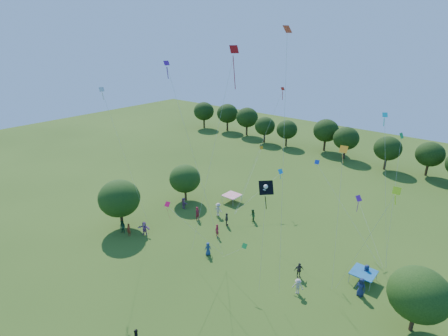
# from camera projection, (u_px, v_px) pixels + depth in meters

# --- Properties ---
(near_tree_west) EXTENTS (5.07, 5.07, 6.27)m
(near_tree_west) POSITION_uv_depth(u_px,v_px,m) (119.00, 198.00, 42.68)
(near_tree_west) COLOR #422B19
(near_tree_west) RESTS_ON ground
(near_tree_north) EXTENTS (4.47, 4.47, 5.41)m
(near_tree_north) POSITION_uv_depth(u_px,v_px,m) (185.00, 179.00, 50.03)
(near_tree_north) COLOR #422B19
(near_tree_north) RESTS_ON ground
(near_tree_east) EXTENTS (4.74, 4.74, 5.75)m
(near_tree_east) POSITION_uv_depth(u_px,v_px,m) (419.00, 294.00, 27.45)
(near_tree_east) COLOR #422B19
(near_tree_east) RESTS_ON ground
(treeline) EXTENTS (88.01, 8.77, 6.77)m
(treeline) POSITION_uv_depth(u_px,v_px,m) (357.00, 140.00, 65.98)
(treeline) COLOR #422B19
(treeline) RESTS_ON ground
(tent_red_stripe) EXTENTS (2.20, 2.20, 1.10)m
(tent_red_stripe) POSITION_uv_depth(u_px,v_px,m) (232.00, 195.00, 50.33)
(tent_red_stripe) COLOR red
(tent_red_stripe) RESTS_ON ground
(tent_blue) EXTENTS (2.20, 2.20, 1.10)m
(tent_blue) POSITION_uv_depth(u_px,v_px,m) (364.00, 273.00, 34.00)
(tent_blue) COLOR #165A93
(tent_blue) RESTS_ON ground
(crowd_person_0) EXTENTS (0.79, 0.85, 1.53)m
(crowd_person_0) POSITION_uv_depth(u_px,v_px,m) (208.00, 249.00, 38.22)
(crowd_person_0) COLOR navy
(crowd_person_0) RESTS_ON ground
(crowd_person_1) EXTENTS (0.44, 0.68, 1.81)m
(crowd_person_1) POSITION_uv_depth(u_px,v_px,m) (198.00, 213.00, 45.52)
(crowd_person_1) COLOR maroon
(crowd_person_1) RESTS_ON ground
(crowd_person_2) EXTENTS (0.82, 0.94, 1.67)m
(crowd_person_2) POSITION_uv_depth(u_px,v_px,m) (252.00, 215.00, 45.11)
(crowd_person_2) COLOR #225025
(crowd_person_2) RESTS_ON ground
(crowd_person_3) EXTENTS (1.14, 0.81, 1.59)m
(crowd_person_3) POSITION_uv_depth(u_px,v_px,m) (298.00, 286.00, 32.50)
(crowd_person_3) COLOR #B6A592
(crowd_person_3) RESTS_ON ground
(crowd_person_4) EXTENTS (1.03, 1.07, 1.75)m
(crowd_person_4) POSITION_uv_depth(u_px,v_px,m) (227.00, 219.00, 44.12)
(crowd_person_4) COLOR #474239
(crowd_person_4) RESTS_ON ground
(crowd_person_5) EXTENTS (1.57, 0.87, 1.59)m
(crowd_person_5) POSITION_uv_depth(u_px,v_px,m) (184.00, 203.00, 48.53)
(crowd_person_5) COLOR #8E5380
(crowd_person_5) RESTS_ON ground
(crowd_person_6) EXTENTS (0.99, 0.64, 1.88)m
(crowd_person_6) POSITION_uv_depth(u_px,v_px,m) (361.00, 287.00, 32.18)
(crowd_person_6) COLOR navy
(crowd_person_6) RESTS_ON ground
(crowd_person_7) EXTENTS (0.64, 0.45, 1.60)m
(crowd_person_7) POSITION_uv_depth(u_px,v_px,m) (129.00, 230.00, 41.87)
(crowd_person_7) COLOR maroon
(crowd_person_7) RESTS_ON ground
(crowd_person_8) EXTENTS (0.90, 0.64, 1.65)m
(crowd_person_8) POSITION_uv_depth(u_px,v_px,m) (123.00, 227.00, 42.40)
(crowd_person_8) COLOR #24562E
(crowd_person_8) RESTS_ON ground
(crowd_person_9) EXTENTS (1.22, 0.59, 1.84)m
(crowd_person_9) POSITION_uv_depth(u_px,v_px,m) (218.00, 209.00, 46.51)
(crowd_person_9) COLOR beige
(crowd_person_9) RESTS_ON ground
(crowd_person_10) EXTENTS (0.97, 1.04, 1.67)m
(crowd_person_10) POSITION_uv_depth(u_px,v_px,m) (299.00, 270.00, 34.66)
(crowd_person_10) COLOR #413C34
(crowd_person_10) RESTS_ON ground
(crowd_person_11) EXTENTS (1.69, 1.17, 1.71)m
(crowd_person_11) POSITION_uv_depth(u_px,v_px,m) (144.00, 228.00, 42.11)
(crowd_person_11) COLOR #A45F97
(crowd_person_11) RESTS_ON ground
(crowd_person_12) EXTENTS (0.77, 0.94, 1.68)m
(crowd_person_12) POSITION_uv_depth(u_px,v_px,m) (366.00, 272.00, 34.32)
(crowd_person_12) COLOR #1A274D
(crowd_person_12) RESTS_ON ground
(crowd_person_13) EXTENTS (0.66, 0.49, 1.61)m
(crowd_person_13) POSITION_uv_depth(u_px,v_px,m) (217.00, 231.00, 41.71)
(crowd_person_13) COLOR maroon
(crowd_person_13) RESTS_ON ground
(pirate_kite) EXTENTS (1.56, 1.74, 11.20)m
(pirate_kite) POSITION_uv_depth(u_px,v_px,m) (266.00, 190.00, 26.09)
(pirate_kite) COLOR black
(red_high_kite) EXTENTS (3.60, 3.26, 20.57)m
(red_high_kite) POSITION_uv_depth(u_px,v_px,m) (226.00, 90.00, 31.12)
(red_high_kite) COLOR red
(small_kite_0) EXTENTS (0.82, 0.70, 22.00)m
(small_kite_0) POSITION_uv_depth(u_px,v_px,m) (285.00, 109.00, 25.21)
(small_kite_0) COLOR #F83A0E
(small_kite_1) EXTENTS (1.75, 7.91, 6.95)m
(small_kite_1) POSITION_uv_depth(u_px,v_px,m) (256.00, 162.00, 47.50)
(small_kite_1) COLOR orange
(small_kite_2) EXTENTS (4.81, 5.95, 13.28)m
(small_kite_2) POSITION_uv_depth(u_px,v_px,m) (375.00, 226.00, 22.91)
(small_kite_2) COLOR #CEFF16
(small_kite_3) EXTENTS (1.15, 1.43, 13.34)m
(small_kite_3) POSITION_uv_depth(u_px,v_px,m) (397.00, 168.00, 31.41)
(small_kite_3) COLOR green
(small_kite_4) EXTENTS (2.61, 7.50, 4.46)m
(small_kite_4) POSITION_uv_depth(u_px,v_px,m) (276.00, 176.00, 46.76)
(small_kite_4) COLOR #168DDC
(small_kite_5) EXTENTS (1.51, 5.33, 19.55)m
(small_kite_5) POSITION_uv_depth(u_px,v_px,m) (187.00, 133.00, 29.59)
(small_kite_5) COLOR #63178B
(small_kite_6) EXTENTS (1.57, 3.42, 16.33)m
(small_kite_6) POSITION_uv_depth(u_px,v_px,m) (114.00, 125.00, 37.93)
(small_kite_6) COLOR silver
(small_kite_7) EXTENTS (2.44, 1.42, 15.30)m
(small_kite_7) POSITION_uv_depth(u_px,v_px,m) (385.00, 161.00, 30.58)
(small_kite_7) COLOR #0DC7CA
(small_kite_8) EXTENTS (1.93, 5.82, 7.72)m
(small_kite_8) POSITION_uv_depth(u_px,v_px,m) (178.00, 216.00, 31.58)
(small_kite_8) COLOR #D70C45
(small_kite_9) EXTENTS (3.96, 4.08, 15.85)m
(small_kite_9) POSITION_uv_depth(u_px,v_px,m) (269.00, 126.00, 40.88)
(small_kite_9) COLOR red
(small_kite_10) EXTENTS (1.50, 1.87, 12.82)m
(small_kite_10) POSITION_uv_depth(u_px,v_px,m) (341.00, 173.00, 29.25)
(small_kite_10) COLOR orange
(small_kite_11) EXTENTS (3.29, 0.61, 3.01)m
(small_kite_11) POSITION_uv_depth(u_px,v_px,m) (242.00, 247.00, 33.20)
(small_kite_11) COLOR #17832F
(small_kite_12) EXTENTS (9.11, 2.63, 8.58)m
(small_kite_12) POSITION_uv_depth(u_px,v_px,m) (331.00, 185.00, 37.23)
(small_kite_12) COLOR #1135B0
(small_kite_13) EXTENTS (4.84, 4.50, 4.88)m
(small_kite_13) POSITION_uv_depth(u_px,v_px,m) (360.00, 205.00, 38.03)
(small_kite_13) COLOR purple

